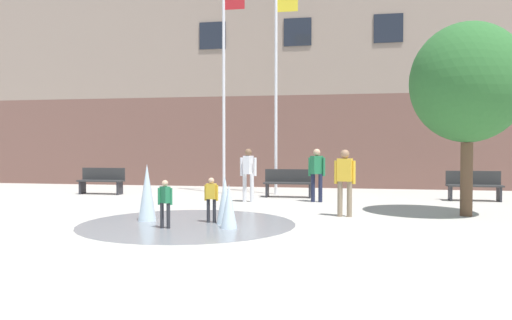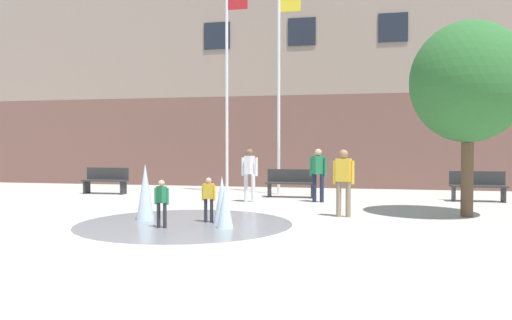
{
  "view_description": "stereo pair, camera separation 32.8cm",
  "coord_description": "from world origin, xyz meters",
  "px_view_note": "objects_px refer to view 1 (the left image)",
  "views": [
    {
      "loc": [
        2.03,
        -5.15,
        1.68
      ],
      "look_at": [
        -0.41,
        7.94,
        1.3
      ],
      "focal_mm": 35.0,
      "sensor_mm": 36.0,
      "label": 1
    },
    {
      "loc": [
        2.35,
        -5.08,
        1.68
      ],
      "look_at": [
        -0.41,
        7.94,
        1.3
      ],
      "focal_mm": 35.0,
      "sensor_mm": 36.0,
      "label": 2
    }
  ],
  "objects_px": {
    "adult_in_red": "(345,177)",
    "flagpole_right": "(277,84)",
    "child_with_pink_shirt": "(211,196)",
    "child_running": "(165,200)",
    "street_tree_near_building": "(468,83)",
    "adult_near_bench": "(317,171)",
    "park_bench_near_trashcan": "(474,185)",
    "park_bench_under_left_flagpole": "(102,180)",
    "adult_watching": "(248,171)",
    "flagpole_left": "(225,83)",
    "park_bench_center": "(289,183)"
  },
  "relations": [
    {
      "from": "adult_watching",
      "to": "adult_near_bench",
      "type": "bearing_deg",
      "value": 112.74
    },
    {
      "from": "park_bench_center",
      "to": "adult_watching",
      "type": "xyz_separation_m",
      "value": [
        -1.03,
        -1.59,
        0.45
      ]
    },
    {
      "from": "child_with_pink_shirt",
      "to": "flagpole_left",
      "type": "distance_m",
      "value": 7.49
    },
    {
      "from": "park_bench_near_trashcan",
      "to": "flagpole_left",
      "type": "relative_size",
      "value": 0.22
    },
    {
      "from": "flagpole_right",
      "to": "flagpole_left",
      "type": "bearing_deg",
      "value": 180.0
    },
    {
      "from": "child_with_pink_shirt",
      "to": "child_running",
      "type": "xyz_separation_m",
      "value": [
        -0.72,
        -0.91,
        0.0
      ]
    },
    {
      "from": "park_bench_near_trashcan",
      "to": "flagpole_right",
      "type": "bearing_deg",
      "value": 171.33
    },
    {
      "from": "park_bench_under_left_flagpole",
      "to": "park_bench_center",
      "type": "relative_size",
      "value": 1.0
    },
    {
      "from": "adult_near_bench",
      "to": "flagpole_right",
      "type": "bearing_deg",
      "value": -96.57
    },
    {
      "from": "adult_near_bench",
      "to": "flagpole_right",
      "type": "height_order",
      "value": "flagpole_right"
    },
    {
      "from": "child_running",
      "to": "park_bench_center",
      "type": "bearing_deg",
      "value": 110.31
    },
    {
      "from": "adult_in_red",
      "to": "flagpole_right",
      "type": "relative_size",
      "value": 0.22
    },
    {
      "from": "park_bench_under_left_flagpole",
      "to": "child_with_pink_shirt",
      "type": "height_order",
      "value": "child_with_pink_shirt"
    },
    {
      "from": "park_bench_under_left_flagpole",
      "to": "flagpole_left",
      "type": "xyz_separation_m",
      "value": [
        4.15,
        1.04,
        3.4
      ]
    },
    {
      "from": "flagpole_right",
      "to": "child_with_pink_shirt",
      "type": "bearing_deg",
      "value": -94.32
    },
    {
      "from": "adult_watching",
      "to": "adult_in_red",
      "type": "distance_m",
      "value": 3.87
    },
    {
      "from": "child_with_pink_shirt",
      "to": "flagpole_right",
      "type": "bearing_deg",
      "value": 89.58
    },
    {
      "from": "street_tree_near_building",
      "to": "flagpole_right",
      "type": "bearing_deg",
      "value": 139.4
    },
    {
      "from": "adult_in_red",
      "to": "flagpole_right",
      "type": "distance_m",
      "value": 6.31
    },
    {
      "from": "adult_watching",
      "to": "flagpole_left",
      "type": "relative_size",
      "value": 0.22
    },
    {
      "from": "child_with_pink_shirt",
      "to": "child_running",
      "type": "height_order",
      "value": "same"
    },
    {
      "from": "park_bench_center",
      "to": "child_with_pink_shirt",
      "type": "relative_size",
      "value": 1.62
    },
    {
      "from": "adult_near_bench",
      "to": "flagpole_left",
      "type": "bearing_deg",
      "value": -74.24
    },
    {
      "from": "adult_near_bench",
      "to": "street_tree_near_building",
      "type": "bearing_deg",
      "value": 106.08
    },
    {
      "from": "park_bench_center",
      "to": "adult_in_red",
      "type": "height_order",
      "value": "adult_in_red"
    },
    {
      "from": "adult_near_bench",
      "to": "child_running",
      "type": "height_order",
      "value": "adult_near_bench"
    },
    {
      "from": "child_with_pink_shirt",
      "to": "street_tree_near_building",
      "type": "height_order",
      "value": "street_tree_near_building"
    },
    {
      "from": "flagpole_left",
      "to": "adult_near_bench",
      "type": "bearing_deg",
      "value": -32.47
    },
    {
      "from": "park_bench_under_left_flagpole",
      "to": "adult_watching",
      "type": "height_order",
      "value": "adult_watching"
    },
    {
      "from": "adult_watching",
      "to": "child_running",
      "type": "relative_size",
      "value": 1.61
    },
    {
      "from": "street_tree_near_building",
      "to": "adult_in_red",
      "type": "bearing_deg",
      "value": -167.39
    },
    {
      "from": "child_with_pink_shirt",
      "to": "adult_near_bench",
      "type": "distance_m",
      "value": 4.89
    },
    {
      "from": "adult_in_red",
      "to": "street_tree_near_building",
      "type": "relative_size",
      "value": 0.35
    },
    {
      "from": "child_running",
      "to": "street_tree_near_building",
      "type": "height_order",
      "value": "street_tree_near_building"
    },
    {
      "from": "flagpole_right",
      "to": "park_bench_center",
      "type": "bearing_deg",
      "value": -60.05
    },
    {
      "from": "park_bench_near_trashcan",
      "to": "child_with_pink_shirt",
      "type": "bearing_deg",
      "value": -139.93
    },
    {
      "from": "park_bench_under_left_flagpole",
      "to": "flagpole_right",
      "type": "xyz_separation_m",
      "value": [
        6.0,
        1.04,
        3.32
      ]
    },
    {
      "from": "adult_in_red",
      "to": "child_with_pink_shirt",
      "type": "xyz_separation_m",
      "value": [
        -2.85,
        -1.48,
        -0.35
      ]
    },
    {
      "from": "park_bench_under_left_flagpole",
      "to": "child_running",
      "type": "relative_size",
      "value": 1.62
    },
    {
      "from": "street_tree_near_building",
      "to": "child_with_pink_shirt",
      "type": "bearing_deg",
      "value": -159.65
    },
    {
      "from": "park_bench_under_left_flagpole",
      "to": "park_bench_center",
      "type": "distance_m",
      "value": 6.53
    },
    {
      "from": "adult_near_bench",
      "to": "flagpole_left",
      "type": "xyz_separation_m",
      "value": [
        -3.36,
        2.14,
        2.95
      ]
    },
    {
      "from": "adult_watching",
      "to": "flagpole_left",
      "type": "distance_m",
      "value": 4.09
    },
    {
      "from": "flagpole_left",
      "to": "adult_watching",
      "type": "bearing_deg",
      "value": -61.58
    },
    {
      "from": "park_bench_near_trashcan",
      "to": "adult_near_bench",
      "type": "bearing_deg",
      "value": -165.75
    },
    {
      "from": "adult_watching",
      "to": "street_tree_near_building",
      "type": "distance_m",
      "value": 6.45
    },
    {
      "from": "adult_in_red",
      "to": "park_bench_near_trashcan",
      "type": "bearing_deg",
      "value": 60.87
    },
    {
      "from": "flagpole_left",
      "to": "child_running",
      "type": "bearing_deg",
      "value": -85.12
    },
    {
      "from": "street_tree_near_building",
      "to": "adult_near_bench",
      "type": "bearing_deg",
      "value": 147.84
    },
    {
      "from": "park_bench_under_left_flagpole",
      "to": "adult_in_red",
      "type": "relative_size",
      "value": 1.01
    }
  ]
}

